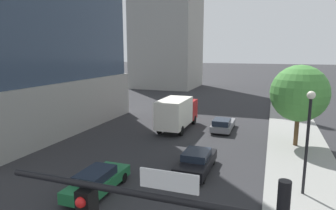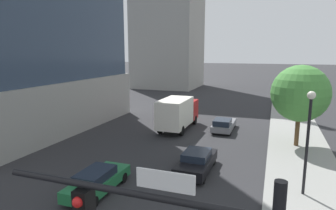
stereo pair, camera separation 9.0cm
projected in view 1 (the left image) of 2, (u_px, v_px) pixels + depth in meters
The scene contains 8 objects.
sidewalk at pixel (303, 169), 20.03m from camera, with size 4.84×120.00×0.15m, color gray.
construction_building at pixel (167, 0), 63.79m from camera, with size 15.78×13.89×44.87m.
street_lamp at pixel (308, 128), 15.81m from camera, with size 0.44×0.44×5.79m.
street_tree at pixel (299, 93), 24.17m from camera, with size 4.67×4.67×6.78m.
car_green at pixel (97, 181), 16.80m from camera, with size 1.76×4.69×1.39m.
car_black at pixel (196, 161), 19.78m from camera, with size 1.94×4.73×1.41m.
car_gray at pixel (223, 124), 29.91m from camera, with size 1.89×4.75×1.36m.
box_truck at pixel (177, 112), 30.23m from camera, with size 2.49×7.07×3.31m.
Camera 1 is at (6.62, -0.91, 8.00)m, focal length 31.47 mm.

